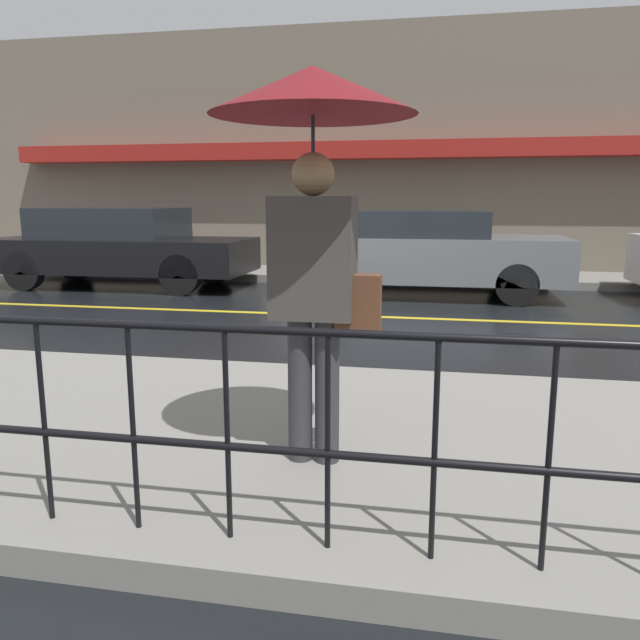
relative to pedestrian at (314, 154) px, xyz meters
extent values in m
plane|color=black|center=(-0.41, 5.21, -1.81)|extent=(80.00, 80.00, 0.00)
cube|color=gray|center=(-0.41, 0.44, -1.74)|extent=(28.00, 3.12, 0.15)
cube|color=gray|center=(-0.41, 9.35, -1.74)|extent=(28.00, 1.87, 0.15)
cube|color=gold|center=(-0.41, 5.21, -1.81)|extent=(25.20, 0.12, 0.01)
cube|color=#706656|center=(-0.41, 10.44, 0.78)|extent=(28.00, 0.30, 5.18)
cube|color=maroon|center=(-0.41, 10.01, 0.79)|extent=(16.80, 0.55, 0.35)
cylinder|color=black|center=(-0.41, -0.87, -0.75)|extent=(12.00, 0.04, 0.04)
cylinder|color=black|center=(-0.41, -0.87, -1.25)|extent=(12.00, 0.04, 0.04)
cylinder|color=black|center=(-1.05, -0.87, -1.21)|extent=(0.02, 0.02, 0.92)
cylinder|color=black|center=(-0.62, -0.87, -1.21)|extent=(0.02, 0.02, 0.92)
cylinder|color=black|center=(-0.20, -0.87, -1.21)|extent=(0.02, 0.02, 0.92)
cylinder|color=black|center=(0.23, -0.87, -1.21)|extent=(0.02, 0.02, 0.92)
cylinder|color=black|center=(0.66, -0.87, -1.21)|extent=(0.02, 0.02, 0.92)
cylinder|color=black|center=(1.09, -0.87, -1.21)|extent=(0.02, 0.02, 0.92)
cylinder|color=#333338|center=(-0.08, 0.00, -1.26)|extent=(0.13, 0.13, 0.81)
cylinder|color=#333338|center=(0.07, 0.00, -1.26)|extent=(0.13, 0.13, 0.81)
cube|color=#47423D|center=(-0.01, 0.00, -0.53)|extent=(0.44, 0.26, 0.64)
sphere|color=#A68456|center=(-0.01, 0.00, -0.10)|extent=(0.22, 0.22, 0.22)
cylinder|color=#262628|center=(-0.01, 0.00, -0.17)|extent=(0.02, 0.02, 0.72)
cone|color=maroon|center=(-0.01, 0.00, 0.31)|extent=(1.06, 1.06, 0.24)
cube|color=brown|center=(0.24, 0.00, -0.77)|extent=(0.24, 0.12, 0.30)
cube|color=black|center=(-5.13, 7.39, -1.22)|extent=(4.78, 1.81, 0.60)
cube|color=#1E2328|center=(-5.32, 7.39, -0.64)|extent=(2.48, 1.67, 0.55)
cylinder|color=black|center=(-3.65, 8.18, -1.47)|extent=(0.70, 0.22, 0.70)
cylinder|color=black|center=(-3.65, 6.59, -1.47)|extent=(0.70, 0.22, 0.70)
cylinder|color=black|center=(-6.61, 8.18, -1.47)|extent=(0.70, 0.22, 0.70)
cylinder|color=black|center=(-6.61, 6.59, -1.47)|extent=(0.70, 0.22, 0.70)
cube|color=slate|center=(0.39, 7.39, -1.18)|extent=(4.55, 1.85, 0.72)
cube|color=#1E2328|center=(0.21, 7.39, -0.61)|extent=(2.37, 1.70, 0.42)
cylinder|color=black|center=(1.80, 8.20, -1.49)|extent=(0.64, 0.22, 0.64)
cylinder|color=black|center=(1.80, 6.57, -1.49)|extent=(0.64, 0.22, 0.64)
cylinder|color=black|center=(-1.02, 8.20, -1.49)|extent=(0.64, 0.22, 0.64)
cylinder|color=black|center=(-1.02, 6.57, -1.49)|extent=(0.64, 0.22, 0.64)
camera|label=1|loc=(0.66, -3.23, -0.23)|focal=35.00mm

